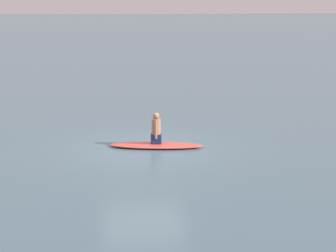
% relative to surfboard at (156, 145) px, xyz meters
% --- Properties ---
extents(ground_plane, '(400.00, 400.00, 0.00)m').
position_rel_surfboard_xyz_m(ground_plane, '(0.45, 0.23, -0.06)').
color(ground_plane, slate).
extents(surfboard, '(2.96, 1.27, 0.12)m').
position_rel_surfboard_xyz_m(surfboard, '(0.00, 0.00, 0.00)').
color(surfboard, '#D84C3F').
rests_on(surfboard, ground).
extents(person_paddler, '(0.36, 0.42, 0.96)m').
position_rel_surfboard_xyz_m(person_paddler, '(0.00, 0.00, 0.50)').
color(person_paddler, navy).
rests_on(person_paddler, surfboard).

